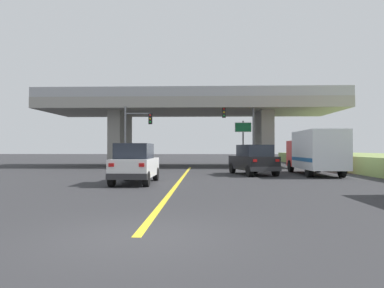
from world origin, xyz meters
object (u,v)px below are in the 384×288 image
(suv_crossing, at_px, (253,160))
(box_truck, at_px, (315,152))
(traffic_signal_nearside, at_px, (243,125))
(traffic_signal_farside, at_px, (134,129))
(highway_sign, at_px, (243,133))
(suv_lead, at_px, (135,163))

(suv_crossing, relative_size, box_truck, 0.68)
(traffic_signal_nearside, height_order, traffic_signal_farside, traffic_signal_nearside)
(traffic_signal_farside, distance_m, highway_sign, 10.16)
(suv_crossing, relative_size, highway_sign, 1.09)
(suv_lead, distance_m, traffic_signal_farside, 14.26)
(box_truck, bearing_deg, suv_crossing, -178.75)
(suv_lead, xyz_separation_m, traffic_signal_farside, (-2.76, 13.76, 2.49))
(suv_lead, xyz_separation_m, traffic_signal_nearside, (6.97, 14.21, 2.86))
(suv_lead, height_order, box_truck, box_truck)
(suv_crossing, distance_m, traffic_signal_farside, 12.39)
(suv_lead, distance_m, suv_crossing, 9.22)
(suv_crossing, bearing_deg, traffic_signal_farside, 127.30)
(suv_crossing, height_order, highway_sign, highway_sign)
(box_truck, relative_size, traffic_signal_nearside, 1.16)
(box_truck, relative_size, highway_sign, 1.60)
(traffic_signal_nearside, height_order, highway_sign, traffic_signal_nearside)
(traffic_signal_nearside, relative_size, highway_sign, 1.38)
(traffic_signal_farside, relative_size, highway_sign, 1.26)
(suv_crossing, distance_m, highway_sign, 10.04)
(suv_lead, height_order, traffic_signal_farside, traffic_signal_farside)
(traffic_signal_farside, height_order, highway_sign, traffic_signal_farside)
(suv_crossing, bearing_deg, box_truck, -13.23)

